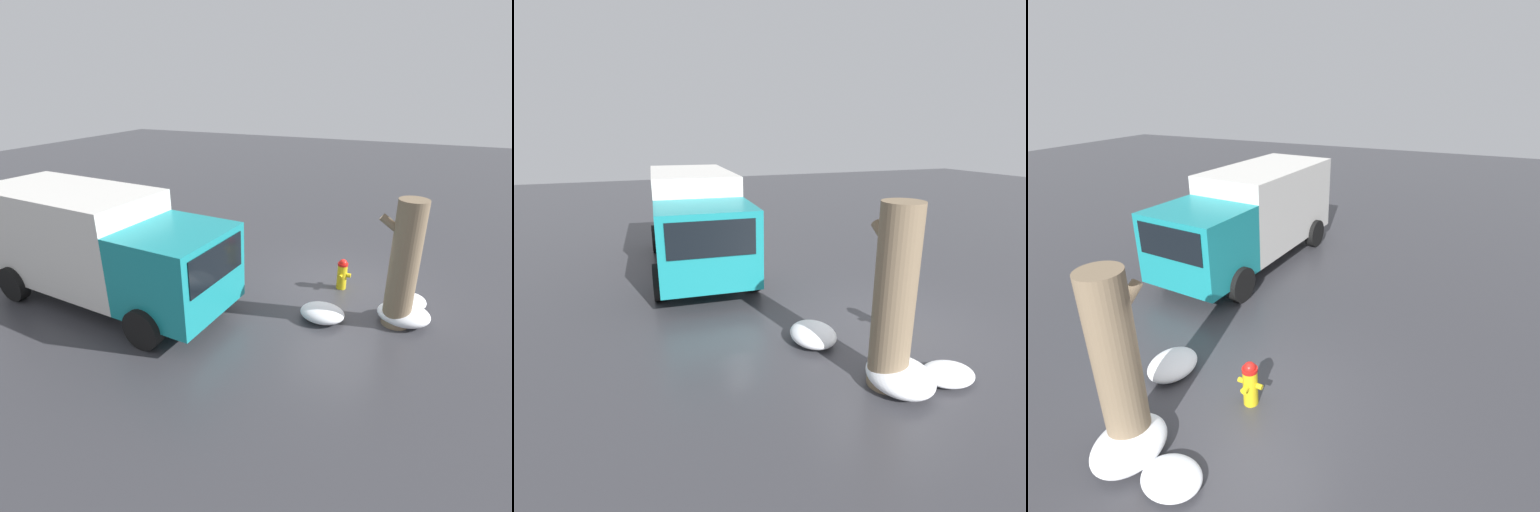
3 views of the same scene
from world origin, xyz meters
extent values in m
plane|color=#38383D|center=(0.00, 0.00, 0.00)|extent=(60.00, 60.00, 0.00)
cylinder|color=yellow|center=(0.00, 0.00, 0.33)|extent=(0.26, 0.26, 0.67)
cylinder|color=red|center=(0.00, 0.00, 0.70)|extent=(0.27, 0.27, 0.06)
sphere|color=red|center=(0.00, 0.00, 0.73)|extent=(0.22, 0.22, 0.22)
cylinder|color=yellow|center=(-0.18, 0.01, 0.42)|extent=(0.10, 0.12, 0.11)
cylinder|color=yellow|center=(-0.01, -0.18, 0.42)|extent=(0.09, 0.10, 0.09)
cylinder|color=yellow|center=(0.01, 0.18, 0.42)|extent=(0.09, 0.10, 0.09)
cylinder|color=#7F6B51|center=(-1.51, 1.21, 1.46)|extent=(0.62, 0.62, 2.92)
cylinder|color=#7F6B51|center=(-1.23, 1.21, 2.28)|extent=(0.71, 0.17, 0.57)
cube|color=teal|center=(3.00, 3.08, 1.35)|extent=(2.20, 2.42, 1.80)
cube|color=black|center=(1.99, 3.17, 1.71)|extent=(0.19, 1.89, 0.79)
cube|color=silver|center=(6.24, 2.81, 1.60)|extent=(4.64, 2.63, 2.30)
cylinder|color=black|center=(3.01, 1.95, 0.45)|extent=(0.92, 0.35, 0.90)
cylinder|color=black|center=(3.20, 4.20, 0.45)|extent=(0.92, 0.35, 0.90)
cylinder|color=black|center=(7.26, 1.59, 0.45)|extent=(0.92, 0.35, 0.90)
cylinder|color=black|center=(7.44, 3.84, 0.45)|extent=(0.92, 0.35, 0.90)
ellipsoid|color=white|center=(0.07, 1.72, 0.18)|extent=(1.02, 0.84, 0.36)
ellipsoid|color=white|center=(-1.66, 1.09, 0.21)|extent=(1.17, 0.98, 0.42)
ellipsoid|color=white|center=(-1.78, 0.24, 0.11)|extent=(0.72, 0.89, 0.23)
camera|label=1|loc=(-1.64, 9.62, 5.09)|focal=28.00mm
camera|label=2|loc=(-5.97, 4.90, 3.82)|focal=28.00mm
camera|label=3|loc=(-4.58, -2.74, 5.05)|focal=28.00mm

